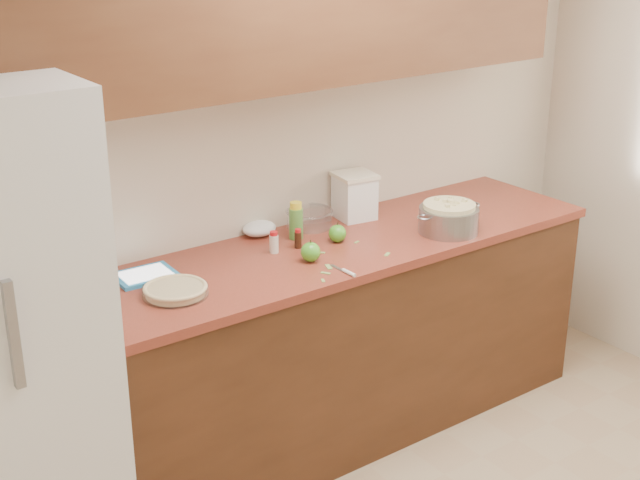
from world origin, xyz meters
TOP-DOWN VIEW (x-y plane):
  - room_shell at (0.00, 0.00)m, footprint 3.60×3.60m
  - counter_run at (0.00, 1.48)m, footprint 2.64×0.68m
  - pie at (-0.74, 1.40)m, footprint 0.25×0.25m
  - colander at (0.56, 1.30)m, footprint 0.36×0.27m
  - flour_canister at (0.34, 1.69)m, footprint 0.20×0.20m
  - tablet at (-0.76, 1.63)m, footprint 0.24×0.19m
  - paring_knife at (-0.09, 1.19)m, footprint 0.02×0.16m
  - lemon_bottle at (-0.03, 1.63)m, footprint 0.06×0.06m
  - cinnamon_shaker at (-0.20, 1.55)m, footprint 0.04×0.04m
  - vanilla_bottle at (-0.09, 1.53)m, footprint 0.03×0.03m
  - mixing_bowl at (0.10, 1.72)m, footprint 0.22×0.22m
  - paper_towel at (-0.14, 1.76)m, footprint 0.17×0.14m
  - apple_left at (-0.14, 1.38)m, footprint 0.08×0.08m
  - apple_center at (0.09, 1.49)m, footprint 0.08×0.08m
  - peel_a at (0.16, 1.25)m, footprint 0.04×0.03m
  - peel_b at (-0.12, 1.28)m, footprint 0.04×0.05m
  - peel_c at (0.15, 1.43)m, footprint 0.03×0.02m
  - peel_d at (-0.05, 1.43)m, footprint 0.03×0.04m
  - peel_e at (-0.22, 1.19)m, footprint 0.02×0.03m
  - peel_f at (-0.16, 1.24)m, footprint 0.03×0.04m

SIDE VIEW (x-z plane):
  - counter_run at x=0.00m, z-range 0.00..0.92m
  - peel_a at x=0.16m, z-range 0.92..0.92m
  - peel_b at x=-0.12m, z-range 0.92..0.92m
  - peel_c at x=0.15m, z-range 0.92..0.92m
  - peel_d at x=-0.05m, z-range 0.92..0.92m
  - peel_e at x=-0.22m, z-range 0.92..0.92m
  - peel_f at x=-0.16m, z-range 0.92..0.92m
  - paring_knife at x=-0.09m, z-range 0.92..0.93m
  - tablet at x=-0.76m, z-range 0.92..0.94m
  - pie at x=-0.74m, z-range 0.92..0.96m
  - paper_towel at x=-0.14m, z-range 0.92..0.98m
  - apple_center at x=0.09m, z-range 0.91..1.00m
  - vanilla_bottle at x=-0.09m, z-range 0.92..1.00m
  - apple_left at x=-0.14m, z-range 0.91..1.01m
  - mixing_bowl at x=0.10m, z-range 0.92..1.00m
  - cinnamon_shaker at x=-0.20m, z-range 0.92..1.01m
  - colander at x=0.56m, z-range 0.92..1.05m
  - lemon_bottle at x=-0.03m, z-range 0.92..1.08m
  - flour_canister at x=0.34m, z-range 0.92..1.14m
  - room_shell at x=0.00m, z-range -0.50..3.10m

